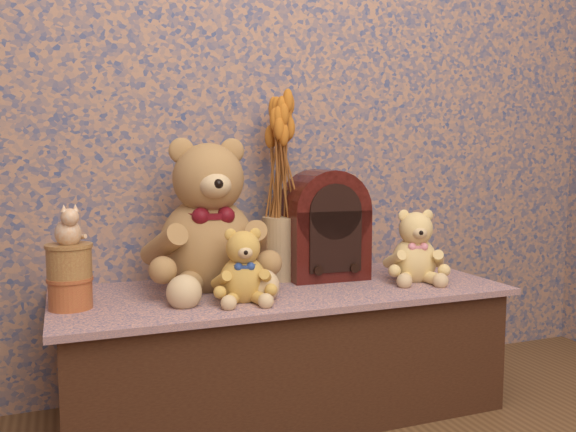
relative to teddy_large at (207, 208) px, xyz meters
name	(u,v)px	position (x,y,z in m)	size (l,w,h in m)	color
display_shelf	(283,349)	(0.23, -0.09, -0.47)	(1.43, 0.58, 0.41)	navy
teddy_large	(207,208)	(0.00, 0.00, 0.00)	(0.41, 0.49, 0.52)	olive
teddy_medium	(243,262)	(0.06, -0.20, -0.14)	(0.18, 0.22, 0.23)	#B48733
teddy_small	(415,242)	(0.69, -0.14, -0.13)	(0.21, 0.25, 0.26)	tan
cathedral_radio	(324,224)	(0.42, 0.02, -0.07)	(0.28, 0.20, 0.38)	black
ceramic_vase	(281,248)	(0.27, 0.05, -0.15)	(0.13, 0.13, 0.22)	tan
dried_stalks	(281,163)	(0.27, 0.05, 0.14)	(0.20, 0.20, 0.37)	#C46B1F
biscuit_tin_lower	(70,293)	(-0.42, -0.12, -0.22)	(0.12, 0.12, 0.09)	#C7833A
biscuit_tin_upper	(69,262)	(-0.42, -0.12, -0.13)	(0.12, 0.12, 0.09)	tan
cat_figurine	(68,224)	(-0.42, -0.12, -0.02)	(0.09, 0.09, 0.12)	silver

